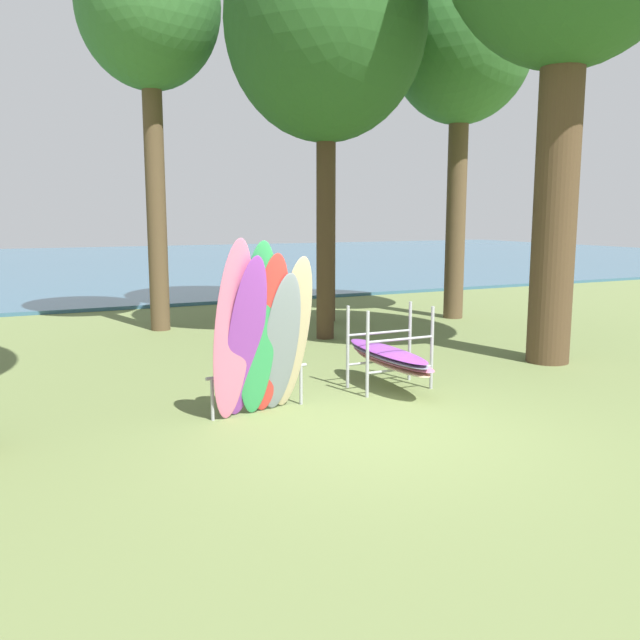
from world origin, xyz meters
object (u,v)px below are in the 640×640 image
object	(u,v)px
leaning_board_pile	(263,336)
board_storage_rack	(389,356)
tree_far_left_back	(461,43)
tree_mid_behind	(326,24)
tree_deep_back	(149,11)

from	to	relation	value
leaning_board_pile	board_storage_rack	size ratio (longest dim) A/B	1.10
leaning_board_pile	board_storage_rack	xyz separation A→B (m)	(2.21, 0.55, -0.57)
tree_far_left_back	board_storage_rack	world-z (taller)	tree_far_left_back
tree_mid_behind	tree_deep_back	bearing A→B (deg)	138.98
tree_mid_behind	tree_far_left_back	xyz separation A→B (m)	(4.17, 1.17, 0.33)
leaning_board_pile	board_storage_rack	world-z (taller)	leaning_board_pile
tree_far_left_back	leaning_board_pile	bearing A→B (deg)	-141.41
board_storage_rack	tree_mid_behind	bearing A→B (deg)	77.22
tree_far_left_back	leaning_board_pile	size ratio (longest dim) A/B	3.76
tree_mid_behind	board_storage_rack	bearing A→B (deg)	-102.78
tree_far_left_back	tree_deep_back	size ratio (longest dim) A/B	1.00
board_storage_rack	leaning_board_pile	bearing A→B (deg)	-166.09
tree_deep_back	board_storage_rack	distance (m)	9.41
tree_deep_back	leaning_board_pile	bearing A→B (deg)	-91.73
tree_mid_behind	leaning_board_pile	world-z (taller)	tree_mid_behind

